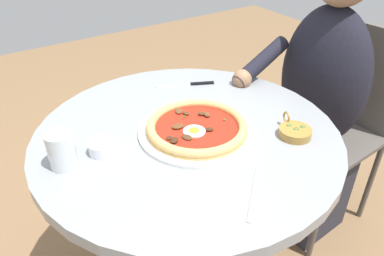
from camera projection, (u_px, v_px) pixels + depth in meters
dining_table at (187, 181)px, 1.19m from camera, size 0.88×0.88×0.75m
pizza_on_plate at (197, 128)px, 1.07m from camera, size 0.34×0.34×0.04m
water_glass at (62, 152)px, 0.93m from camera, size 0.07×0.07×0.10m
steak_knife at (194, 84)px, 1.33m from camera, size 0.19×0.10×0.01m
ramekin_capers at (103, 147)px, 0.99m from camera, size 0.07×0.07×0.03m
olive_pan at (295, 132)px, 1.06m from camera, size 0.09×0.12×0.05m
fork_utensil at (254, 194)px, 0.86m from camera, size 0.14×0.13×0.00m
diner_person at (314, 122)px, 1.53m from camera, size 0.50×0.38×1.19m
cafe_chair_diner at (336, 112)px, 1.61m from camera, size 0.45×0.45×0.89m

